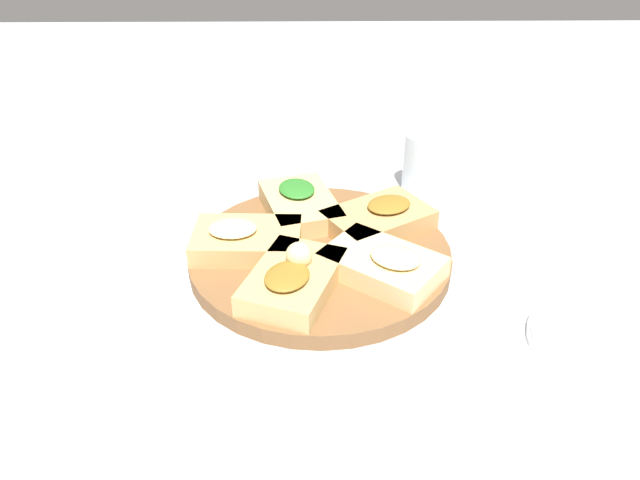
# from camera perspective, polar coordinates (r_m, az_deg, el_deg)

# --- Properties ---
(ground_plane) EXTENTS (3.00, 3.00, 0.00)m
(ground_plane) POSITION_cam_1_polar(r_m,az_deg,el_deg) (0.95, 0.00, -2.05)
(ground_plane) COLOR silver
(serving_board) EXTENTS (0.39, 0.39, 0.02)m
(serving_board) POSITION_cam_1_polar(r_m,az_deg,el_deg) (0.94, 0.00, -1.44)
(serving_board) COLOR brown
(serving_board) RESTS_ON ground_plane
(focaccia_slice_0) EXTENTS (0.14, 0.18, 0.04)m
(focaccia_slice_0) POSITION_cam_1_polar(r_m,az_deg,el_deg) (1.01, -1.85, 3.28)
(focaccia_slice_0) COLOR #DBB775
(focaccia_slice_0) RESTS_ON serving_board
(focaccia_slice_1) EXTENTS (0.16, 0.11, 0.04)m
(focaccia_slice_1) POSITION_cam_1_polar(r_m,az_deg,el_deg) (0.93, -6.77, 0.16)
(focaccia_slice_1) COLOR tan
(focaccia_slice_1) RESTS_ON serving_board
(focaccia_slice_2) EXTENTS (0.15, 0.18, 0.06)m
(focaccia_slice_2) POSITION_cam_1_polar(r_m,az_deg,el_deg) (0.84, -2.47, -3.54)
(focaccia_slice_2) COLOR tan
(focaccia_slice_2) RESTS_ON serving_board
(focaccia_slice_3) EXTENTS (0.19, 0.18, 0.04)m
(focaccia_slice_3) POSITION_cam_1_polar(r_m,az_deg,el_deg) (0.87, 5.80, -2.23)
(focaccia_slice_3) COLOR #E5C689
(focaccia_slice_3) RESTS_ON serving_board
(focaccia_slice_4) EXTENTS (0.19, 0.17, 0.04)m
(focaccia_slice_4) POSITION_cam_1_polar(r_m,az_deg,el_deg) (0.98, 5.42, 1.97)
(focaccia_slice_4) COLOR tan
(focaccia_slice_4) RESTS_ON serving_board
(plate_left) EXTENTS (0.19, 0.19, 0.02)m
(plate_left) POSITION_cam_1_polar(r_m,az_deg,el_deg) (0.87, 24.68, -8.40)
(plate_left) COLOR white
(plate_left) RESTS_ON ground_plane
(plate_right) EXTENTS (0.26, 0.26, 0.02)m
(plate_right) POSITION_cam_1_polar(r_m,az_deg,el_deg) (1.09, -24.34, 0.33)
(plate_right) COLOR white
(plate_right) RESTS_ON ground_plane
(water_glass) EXTENTS (0.06, 0.06, 0.11)m
(water_glass) POSITION_cam_1_polar(r_m,az_deg,el_deg) (1.14, 9.12, 7.01)
(water_glass) COLOR silver
(water_glass) RESTS_ON ground_plane
(napkin_stack) EXTENTS (0.14, 0.13, 0.00)m
(napkin_stack) POSITION_cam_1_polar(r_m,az_deg,el_deg) (1.27, -5.37, 7.61)
(napkin_stack) COLOR white
(napkin_stack) RESTS_ON ground_plane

